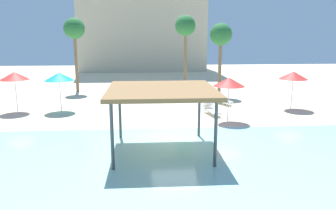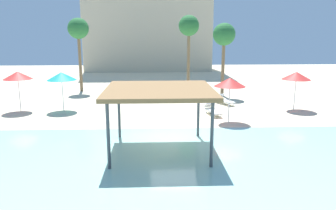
# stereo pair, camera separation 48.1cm
# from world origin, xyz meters

# --- Properties ---
(ground_plane) EXTENTS (80.00, 80.00, 0.00)m
(ground_plane) POSITION_xyz_m (0.00, 0.00, 0.00)
(ground_plane) COLOR beige
(lagoon_water) EXTENTS (44.00, 13.50, 0.04)m
(lagoon_water) POSITION_xyz_m (0.00, -5.25, 0.02)
(lagoon_water) COLOR #99D1C6
(lagoon_water) RESTS_ON ground
(shade_pavilion) EXTENTS (4.82, 4.82, 2.96)m
(shade_pavilion) POSITION_xyz_m (-0.80, -2.06, 2.80)
(shade_pavilion) COLOR #42474C
(shade_pavilion) RESTS_ON ground
(beach_umbrella_red_0) EXTENTS (1.96, 1.96, 2.79)m
(beach_umbrella_red_0) POSITION_xyz_m (-10.48, 6.45, 2.52)
(beach_umbrella_red_0) COLOR silver
(beach_umbrella_red_0) RESTS_ON ground
(beach_umbrella_red_1) EXTENTS (1.92, 1.92, 2.74)m
(beach_umbrella_red_1) POSITION_xyz_m (3.56, 2.97, 2.47)
(beach_umbrella_red_1) COLOR silver
(beach_umbrella_red_1) RESTS_ON ground
(beach_umbrella_teal_2) EXTENTS (2.03, 2.03, 2.73)m
(beach_umbrella_teal_2) POSITION_xyz_m (-7.48, 6.45, 2.45)
(beach_umbrella_teal_2) COLOR silver
(beach_umbrella_teal_2) RESTS_ON ground
(beach_umbrella_red_4) EXTENTS (2.01, 2.01, 2.72)m
(beach_umbrella_red_4) POSITION_xyz_m (9.01, 6.09, 2.43)
(beach_umbrella_red_4) COLOR silver
(beach_umbrella_red_4) RESTS_ON ground
(lounge_chair_1) EXTENTS (1.37, 1.97, 0.74)m
(lounge_chair_1) POSITION_xyz_m (4.33, 8.12, 0.33)
(lounge_chair_1) COLOR white
(lounge_chair_1) RESTS_ON ground
(lounge_chair_2) EXTENTS (0.97, 1.98, 0.74)m
(lounge_chair_2) POSITION_xyz_m (2.89, 4.80, 0.33)
(lounge_chair_2) COLOR white
(lounge_chair_2) RESTS_ON ground
(palm_tree_0) EXTENTS (1.90, 1.90, 6.74)m
(palm_tree_0) POSITION_xyz_m (-7.90, 14.38, 5.61)
(palm_tree_0) COLOR brown
(palm_tree_0) RESTS_ON ground
(palm_tree_1) EXTENTS (1.90, 1.90, 6.23)m
(palm_tree_1) POSITION_xyz_m (4.92, 11.61, 5.13)
(palm_tree_1) COLOR brown
(palm_tree_1) RESTS_ON ground
(palm_tree_2) EXTENTS (1.90, 1.90, 7.01)m
(palm_tree_2) POSITION_xyz_m (2.21, 14.37, 5.86)
(palm_tree_2) COLOR brown
(palm_tree_2) RESTS_ON ground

